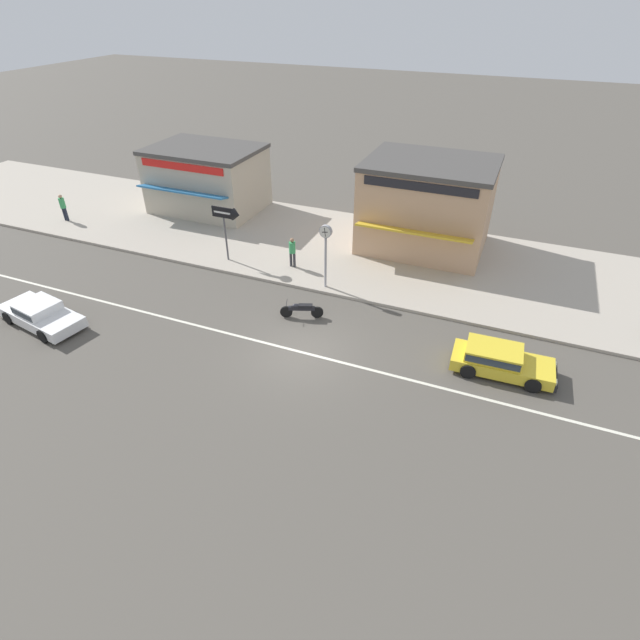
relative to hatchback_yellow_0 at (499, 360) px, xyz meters
The scene contains 12 objects.
ground_plane 7.85m from the hatchback_yellow_0, 166.72° to the right, with size 160.00×160.00×0.00m, color #544F47.
lane_centre_stripe 7.85m from the hatchback_yellow_0, 166.72° to the right, with size 50.40×0.14×0.01m, color silver.
kerb_strip 10.97m from the hatchback_yellow_0, 134.03° to the left, with size 68.00×10.00×0.15m, color #ADA393.
hatchback_yellow_0 is the anchor object (origin of this frame).
sedan_white_1 19.68m from the hatchback_yellow_0, 167.47° to the right, with size 4.51×2.35×1.06m.
motorcycle_0 8.70m from the hatchback_yellow_0, behind, with size 1.88×0.90×0.80m.
street_clock 9.46m from the hatchback_yellow_0, 158.58° to the left, with size 0.61×0.22×3.26m.
arrow_signboard 14.79m from the hatchback_yellow_0, 163.98° to the left, with size 1.63×0.62×3.03m.
pedestrian_near_clock 27.39m from the hatchback_yellow_0, 169.77° to the left, with size 0.34×0.34×1.70m.
pedestrian_mid_kerb 11.98m from the hatchback_yellow_0, 156.95° to the left, with size 0.34×0.34×1.63m.
shopfront_corner_warung 22.14m from the hatchback_yellow_0, 152.64° to the left, with size 6.91×5.72×4.00m.
shopfront_mid_block 11.35m from the hatchback_yellow_0, 117.82° to the left, with size 6.81×6.20×4.84m.
Camera 1 is at (6.93, -14.85, 12.69)m, focal length 28.00 mm.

